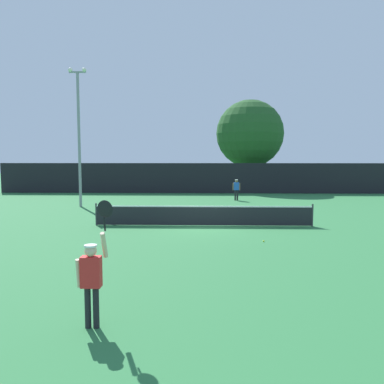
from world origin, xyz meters
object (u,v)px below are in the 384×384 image
(light_pole, at_px, (79,129))
(parked_car_mid, at_px, (260,181))
(player_serving, at_px, (92,273))
(parked_car_far, at_px, (303,181))
(player_receiving, at_px, (236,188))
(parked_car_near, at_px, (133,180))
(tennis_ball, at_px, (264,241))
(large_tree, at_px, (250,134))

(light_pole, relative_size, parked_car_mid, 2.07)
(player_serving, distance_m, light_pole, 19.64)
(light_pole, xyz_separation_m, parked_car_far, (18.46, 15.18, -4.30))
(player_receiving, xyz_separation_m, parked_car_far, (7.83, 11.10, -0.19))
(player_receiving, relative_size, parked_car_near, 0.37)
(parked_car_near, relative_size, parked_car_mid, 0.98)
(tennis_ball, bearing_deg, large_tree, 84.67)
(tennis_ball, height_order, parked_car_far, parked_car_far)
(tennis_ball, xyz_separation_m, parked_car_far, (7.99, 25.68, 0.74))
(light_pole, bearing_deg, large_tree, 47.45)
(light_pole, bearing_deg, tennis_ball, -45.07)
(player_serving, distance_m, parked_car_far, 35.70)
(large_tree, distance_m, parked_car_near, 13.26)
(light_pole, relative_size, parked_car_near, 2.10)
(player_serving, relative_size, parked_car_mid, 0.57)
(parked_car_near, distance_m, parked_car_far, 17.88)
(light_pole, bearing_deg, parked_car_far, 39.44)
(player_receiving, relative_size, large_tree, 0.18)
(player_serving, bearing_deg, player_receiving, 78.28)
(parked_car_far, bearing_deg, player_serving, -113.48)
(player_serving, distance_m, large_tree, 33.17)
(tennis_ball, bearing_deg, light_pole, 134.93)
(parked_car_near, bearing_deg, tennis_ball, -67.20)
(player_serving, relative_size, tennis_ball, 36.31)
(light_pole, bearing_deg, parked_car_mid, 48.59)
(tennis_ball, distance_m, light_pole, 15.66)
(player_serving, xyz_separation_m, player_receiving, (4.64, 22.35, -0.11))
(large_tree, xyz_separation_m, parked_car_near, (-12.13, 2.35, -4.81))
(tennis_ball, bearing_deg, parked_car_mid, 82.08)
(parked_car_near, distance_m, parked_car_mid, 13.55)
(parked_car_mid, bearing_deg, player_serving, -108.41)
(light_pole, distance_m, parked_car_far, 24.28)
(tennis_ball, xyz_separation_m, parked_car_mid, (3.69, 26.56, 0.74))
(large_tree, distance_m, parked_car_mid, 5.47)
(player_serving, height_order, parked_car_near, player_serving)
(parked_car_mid, bearing_deg, tennis_ball, -102.93)
(player_receiving, distance_m, large_tree, 11.04)
(light_pole, height_order, parked_car_far, light_pole)
(tennis_ball, distance_m, parked_car_near, 28.50)
(parked_car_mid, bearing_deg, light_pole, -136.43)
(large_tree, bearing_deg, parked_car_mid, 56.88)
(player_serving, bearing_deg, tennis_ball, 60.05)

